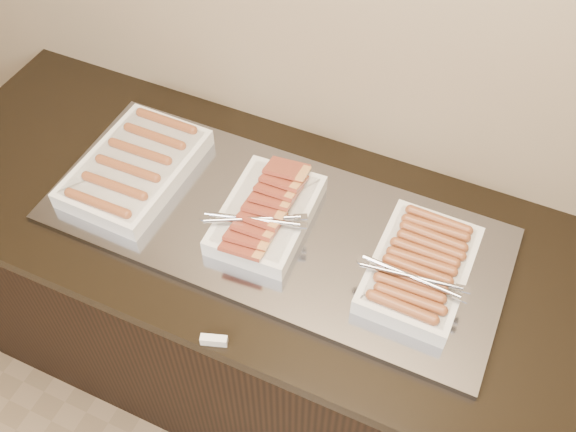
# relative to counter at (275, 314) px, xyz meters

# --- Properties ---
(counter) EXTENTS (2.06, 0.76, 0.90)m
(counter) POSITION_rel_counter_xyz_m (0.00, 0.00, 0.00)
(counter) COLOR black
(counter) RESTS_ON ground
(warming_tray) EXTENTS (1.20, 0.50, 0.02)m
(warming_tray) POSITION_rel_counter_xyz_m (0.00, 0.00, 0.46)
(warming_tray) COLOR gray
(warming_tray) RESTS_ON counter
(dish_left) EXTENTS (0.27, 0.40, 0.07)m
(dish_left) POSITION_rel_counter_xyz_m (-0.41, 0.00, 0.50)
(dish_left) COLOR white
(dish_left) RESTS_ON warming_tray
(dish_center) EXTENTS (0.27, 0.35, 0.09)m
(dish_center) POSITION_rel_counter_xyz_m (-0.02, -0.00, 0.50)
(dish_center) COLOR white
(dish_center) RESTS_ON warming_tray
(dish_right) EXTENTS (0.26, 0.34, 0.08)m
(dish_right) POSITION_rel_counter_xyz_m (0.39, -0.00, 0.50)
(dish_right) COLOR white
(dish_right) RESTS_ON warming_tray
(label_holder) EXTENTS (0.06, 0.04, 0.02)m
(label_holder) POSITION_rel_counter_xyz_m (0.02, -0.36, 0.46)
(label_holder) COLOR white
(label_holder) RESTS_ON counter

